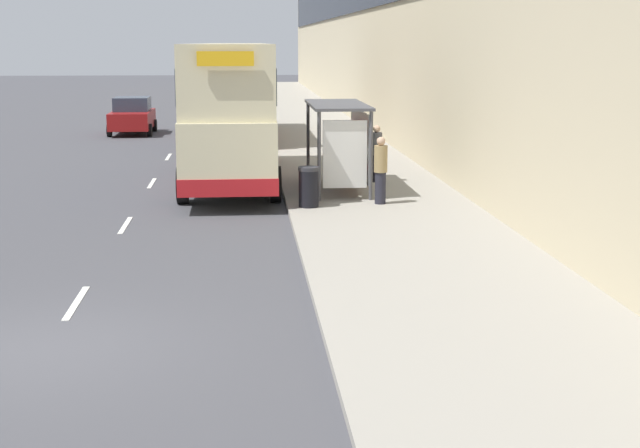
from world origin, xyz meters
The scene contains 16 objects.
ground_plane centered at (0.00, 0.00, 0.00)m, with size 220.00×220.00×0.00m, color #424247.
pavement centered at (6.50, 38.50, 0.07)m, with size 5.00×93.00×0.14m.
lane_mark_0 centered at (0.00, 2.33, 0.01)m, with size 0.12×2.00×0.01m.
lane_mark_1 centered at (0.00, 8.90, 0.01)m, with size 0.12×2.00×0.01m.
lane_mark_2 centered at (0.00, 15.46, 0.01)m, with size 0.12×2.00×0.01m.
lane_mark_3 centered at (0.00, 22.03, 0.01)m, with size 0.12×2.00×0.01m.
lane_mark_4 centered at (0.00, 28.60, 0.01)m, with size 0.12×2.00×0.01m.
lane_mark_5 centered at (0.00, 35.16, 0.01)m, with size 0.12×2.00×0.01m.
lane_mark_6 centered at (0.00, 41.73, 0.01)m, with size 0.12×2.00×0.01m.
bus_shelter centered at (5.77, 12.77, 1.88)m, with size 1.60×4.20×2.48m.
double_decker_bus_near centered at (2.48, 15.02, 2.28)m, with size 2.85×10.41×4.30m.
double_decker_bus_ahead centered at (2.58, 28.25, 2.29)m, with size 2.85×11.16×4.30m.
car_0 centered at (-2.41, 31.12, 0.87)m, with size 2.06×3.97×1.76m.
pedestrian_at_shelter centered at (6.48, 10.52, 1.05)m, with size 0.35×0.35×1.78m.
pedestrian_1 centered at (6.93, 14.29, 1.03)m, with size 0.34×0.34×1.74m.
litter_bin centered at (4.55, 10.23, 0.67)m, with size 0.55×0.55×1.05m.
Camera 1 is at (2.86, -12.51, 4.34)m, focal length 50.00 mm.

